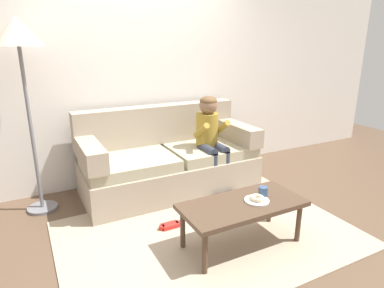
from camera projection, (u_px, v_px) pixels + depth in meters
The scene contains 11 objects.
ground at pixel (195, 222), 3.25m from camera, with size 10.00×10.00×0.00m, color brown.
wall_back at pixel (142, 67), 4.03m from camera, with size 8.00×0.10×2.80m, color silver.
area_rug at pixel (208, 234), 3.04m from camera, with size 2.59×1.78×0.01m, color tan.
couch at pixel (168, 161), 3.91m from camera, with size 2.00×0.90×0.96m.
coffee_table at pixel (242, 207), 2.78m from camera, with size 1.05×0.50×0.40m.
person_child at pixel (210, 134), 3.83m from camera, with size 0.34×0.58×1.10m.
plate at pixel (257, 200), 2.79m from camera, with size 0.21×0.21×0.01m, color white.
donut at pixel (257, 198), 2.79m from camera, with size 0.12×0.12×0.04m, color beige.
mug at pixel (263, 192), 2.87m from camera, with size 0.08×0.08×0.09m, color #334C72.
toy_controller at pixel (170, 226), 3.13m from camera, with size 0.23×0.09×0.05m.
floor_lamp at pixel (19, 45), 3.01m from camera, with size 0.44×0.44×1.91m.
Camera 1 is at (-1.36, -2.54, 1.68)m, focal length 31.06 mm.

